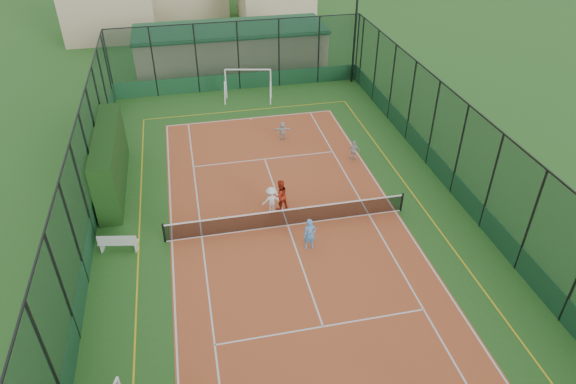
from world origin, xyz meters
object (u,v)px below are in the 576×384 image
Objects in this scene: child_near_mid at (310,234)px; child_far_left at (271,200)px; child_far_right at (354,151)px; child_far_back at (282,131)px; white_bench at (118,242)px; futsal_goal_far at (248,84)px; coach at (280,195)px; floodlight_ne at (355,28)px; clubhouse at (231,47)px.

child_near_mid is 1.08× the size of child_far_left.
child_far_right is 4.85m from child_far_back.
white_bench is 0.53× the size of futsal_goal_far.
white_bench is 17.44m from futsal_goal_far.
child_far_back is at bearing 54.29° from white_bench.
coach is (0.48, 0.19, 0.10)m from child_far_left.
white_bench is at bearing -134.36° from floodlight_ne.
coach is at bearing 22.76° from white_bench.
child_far_back is (9.31, 8.76, 0.10)m from white_bench.
white_bench is at bearing -105.63° from futsal_goal_far.
floodlight_ne is at bearing -84.97° from child_far_right.
child_far_left is (7.24, 1.41, 0.24)m from white_bench.
floodlight_ne is at bearing -125.76° from child_far_left.
floodlight_ne is 17.78m from coach.
futsal_goal_far is 14.00m from child_far_left.
child_far_right is 1.05× the size of child_far_back.
child_far_back is at bearing -110.68° from child_far_left.
clubhouse is 8.70× the size of white_bench.
child_far_left is 6.85m from child_far_right.
futsal_goal_far is at bearing -170.40° from floodlight_ne.
coach is at bearing -119.77° from floodlight_ne.
child_far_left is at bearing -91.53° from clubhouse.
coach is (-8.67, -15.16, -3.30)m from floodlight_ne.
floodlight_ne is at bearing -130.30° from child_far_back.
floodlight_ne is at bearing 56.67° from white_bench.
child_far_left is 1.23× the size of child_far_back.
futsal_goal_far reaches higher than child_far_back.
child_near_mid is at bearing 80.60° from child_far_right.
child_near_mid is (8.42, -1.64, 0.30)m from white_bench.
white_bench is 1.12× the size of child_near_mid.
futsal_goal_far is 2.84× the size of child_far_back.
floodlight_ne is 5.30× the size of child_near_mid.
clubhouse is 20.78m from child_far_left.
child_far_right is (-3.59, -11.37, -3.50)m from floodlight_ne.
white_bench is 1.07× the size of coach.
child_far_right is 0.75× the size of coach.
child_far_back is 0.71× the size of coach.
child_far_left is at bearing -120.81° from floodlight_ne.
floodlight_ne reaches higher than child_far_left.
futsal_goal_far is 17.03m from child_near_mid.
child_far_back is at bearing -21.31° from child_far_right.
child_far_left is 0.88× the size of coach.
futsal_goal_far is at bearing 72.98° from white_bench.
clubhouse is 17.52m from child_far_right.
child_far_back is at bearing -67.98° from futsal_goal_far.
child_far_right is at bearing -52.74° from futsal_goal_far.
white_bench is at bearing -9.70° from coach.
clubhouse is 13.08× the size of child_far_back.
child_near_mid is at bearing -88.51° from clubhouse.
floodlight_ne reaches higher than child_near_mid.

